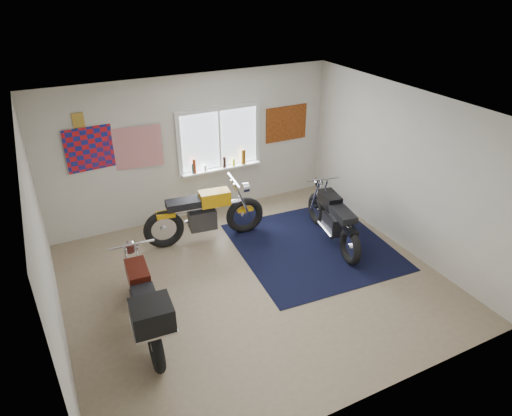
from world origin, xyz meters
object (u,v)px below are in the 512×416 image
black_chrome_bike (333,220)px  maroon_tourer (145,304)px  yellow_triumph (204,215)px  navy_rug (313,246)px

black_chrome_bike → maroon_tourer: 3.62m
yellow_triumph → navy_rug: bearing=-27.7°
yellow_triumph → maroon_tourer: yellow_triumph is taller
navy_rug → black_chrome_bike: (0.38, 0.00, 0.44)m
yellow_triumph → maroon_tourer: bearing=-121.9°
navy_rug → yellow_triumph: size_ratio=1.20×
yellow_triumph → maroon_tourer: (-1.55, -1.95, 0.07)m
navy_rug → yellow_triumph: yellow_triumph is taller
yellow_triumph → maroon_tourer: 2.49m
navy_rug → yellow_triumph: (-1.58, 1.07, 0.47)m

